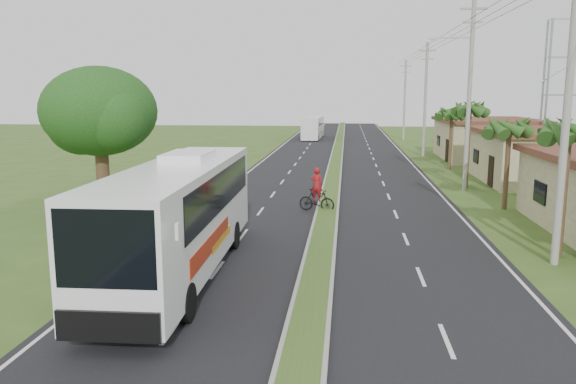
# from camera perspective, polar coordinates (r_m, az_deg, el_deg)

# --- Properties ---
(ground) EXTENTS (180.00, 180.00, 0.00)m
(ground) POSITION_cam_1_polar(r_m,az_deg,el_deg) (19.48, 2.97, -8.29)
(ground) COLOR #34501D
(ground) RESTS_ON ground
(road_asphalt) EXTENTS (14.00, 160.00, 0.02)m
(road_asphalt) POSITION_cam_1_polar(r_m,az_deg,el_deg) (38.97, 4.52, 0.93)
(road_asphalt) COLOR black
(road_asphalt) RESTS_ON ground
(median_strip) EXTENTS (1.20, 160.00, 0.18)m
(median_strip) POSITION_cam_1_polar(r_m,az_deg,el_deg) (38.96, 4.53, 1.07)
(median_strip) COLOR gray
(median_strip) RESTS_ON ground
(lane_edge_left) EXTENTS (0.12, 160.00, 0.01)m
(lane_edge_left) POSITION_cam_1_polar(r_m,az_deg,el_deg) (39.70, -5.19, 1.07)
(lane_edge_left) COLOR silver
(lane_edge_left) RESTS_ON ground
(lane_edge_right) EXTENTS (0.12, 160.00, 0.01)m
(lane_edge_right) POSITION_cam_1_polar(r_m,az_deg,el_deg) (39.39, 14.32, 0.73)
(lane_edge_right) COLOR silver
(lane_edge_right) RESTS_ON ground
(shop_mid) EXTENTS (7.60, 10.60, 3.67)m
(shop_mid) POSITION_cam_1_polar(r_m,az_deg,el_deg) (42.75, 23.78, 3.41)
(shop_mid) COLOR tan
(shop_mid) RESTS_ON ground
(shop_far) EXTENTS (8.60, 11.60, 3.82)m
(shop_far) POSITION_cam_1_polar(r_m,az_deg,el_deg) (56.18, 19.48, 5.13)
(shop_far) COLOR tan
(shop_far) RESTS_ON ground
(palm_verge_a) EXTENTS (2.40, 2.40, 5.45)m
(palm_verge_a) POSITION_cam_1_polar(r_m,az_deg,el_deg) (22.99, 26.64, 5.52)
(palm_verge_a) COLOR #473321
(palm_verge_a) RESTS_ON ground
(palm_verge_b) EXTENTS (2.40, 2.40, 5.05)m
(palm_verge_b) POSITION_cam_1_polar(r_m,az_deg,el_deg) (31.68, 21.59, 6.11)
(palm_verge_b) COLOR #473321
(palm_verge_b) RESTS_ON ground
(palm_verge_c) EXTENTS (2.40, 2.40, 5.85)m
(palm_verge_c) POSITION_cam_1_polar(r_m,az_deg,el_deg) (38.31, 18.00, 8.01)
(palm_verge_c) COLOR #473321
(palm_verge_c) RESTS_ON ground
(palm_verge_d) EXTENTS (2.40, 2.40, 5.25)m
(palm_verge_d) POSITION_cam_1_polar(r_m,az_deg,el_deg) (47.25, 16.31, 7.68)
(palm_verge_d) COLOR #473321
(palm_verge_d) RESTS_ON ground
(shade_tree) EXTENTS (6.30, 6.00, 7.54)m
(shade_tree) POSITION_cam_1_polar(r_m,az_deg,el_deg) (31.36, -18.78, 7.48)
(shade_tree) COLOR #473321
(shade_tree) RESTS_ON ground
(utility_pole_a) EXTENTS (1.60, 0.28, 11.00)m
(utility_pole_a) POSITION_cam_1_polar(r_m,az_deg,el_deg) (21.84, 26.51, 7.81)
(utility_pole_a) COLOR gray
(utility_pole_a) RESTS_ON ground
(utility_pole_b) EXTENTS (3.20, 0.28, 12.00)m
(utility_pole_b) POSITION_cam_1_polar(r_m,az_deg,el_deg) (37.25, 17.91, 9.72)
(utility_pole_b) COLOR gray
(utility_pole_b) RESTS_ON ground
(utility_pole_c) EXTENTS (1.60, 0.28, 11.00)m
(utility_pole_c) POSITION_cam_1_polar(r_m,az_deg,el_deg) (56.99, 13.78, 9.24)
(utility_pole_c) COLOR gray
(utility_pole_c) RESTS_ON ground
(utility_pole_d) EXTENTS (1.60, 0.28, 10.50)m
(utility_pole_d) POSITION_cam_1_polar(r_m,az_deg,el_deg) (76.86, 11.77, 9.24)
(utility_pole_d) COLOR gray
(utility_pole_d) RESTS_ON ground
(coach_bus_main) EXTENTS (2.94, 12.65, 4.07)m
(coach_bus_main) POSITION_cam_1_polar(r_m,az_deg,el_deg) (19.22, -10.84, -1.81)
(coach_bus_main) COLOR white
(coach_bus_main) RESTS_ON ground
(coach_bus_far) EXTENTS (2.57, 10.37, 3.00)m
(coach_bus_far) POSITION_cam_1_polar(r_m,az_deg,el_deg) (77.61, 2.56, 6.69)
(coach_bus_far) COLOR white
(coach_bus_far) RESTS_ON ground
(motorcyclist) EXTENTS (2.03, 1.11, 2.33)m
(motorcyclist) POSITION_cam_1_polar(r_m,az_deg,el_deg) (29.34, 2.94, -0.41)
(motorcyclist) COLOR black
(motorcyclist) RESTS_ON ground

